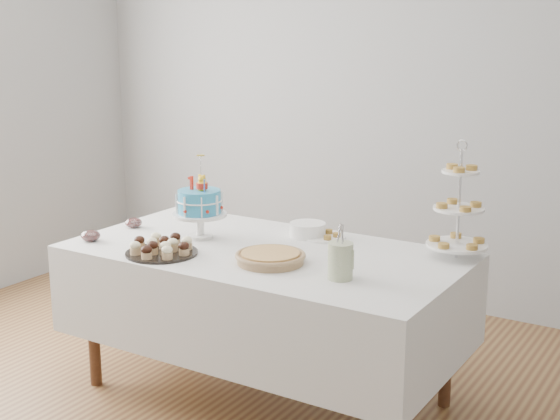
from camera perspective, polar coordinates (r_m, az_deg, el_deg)
The scene contains 12 objects.
floor at distance 3.88m, azimuth -3.58°, elevation -14.99°, with size 5.00×5.00×0.00m, color brown.
walls at distance 3.45m, azimuth -3.91°, elevation 5.14°, with size 5.04×4.04×2.70m.
table at distance 3.89m, azimuth -1.13°, elevation -6.15°, with size 1.92×1.02×0.77m.
birthday_cake at distance 4.02m, azimuth -5.89°, elevation -0.42°, with size 0.28×0.28×0.43m.
cupcake_tray at distance 3.78m, azimuth -8.66°, elevation -2.64°, with size 0.35×0.35×0.08m.
pie at distance 3.60m, azimuth -0.71°, elevation -3.46°, with size 0.33×0.33×0.05m.
tiered_stand at distance 3.73m, azimuth 12.94°, elevation 0.05°, with size 0.29×0.29×0.56m.
plate_stack at distance 4.05m, azimuth 2.03°, elevation -1.45°, with size 0.19×0.19×0.07m.
pastry_plate at distance 4.02m, azimuth 3.27°, elevation -1.89°, with size 0.22×0.22×0.03m.
jam_bowl_a at distance 4.08m, azimuth -13.68°, elevation -1.85°, with size 0.10×0.10×0.06m.
jam_bowl_b at distance 4.30m, azimuth -10.66°, elevation -0.93°, with size 0.09×0.09×0.05m.
utensil_pitcher at distance 3.38m, azimuth 4.45°, elevation -3.62°, with size 0.12×0.11×0.25m.
Camera 1 is at (1.99, -2.77, 1.85)m, focal length 50.00 mm.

